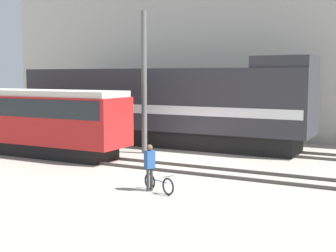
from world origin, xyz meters
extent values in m
plane|color=#9E998C|center=(0.00, 0.00, 0.00)|extent=(120.00, 120.00, 0.00)
cube|color=#47423D|center=(0.00, -2.70, 0.07)|extent=(60.00, 0.07, 0.14)
cube|color=#47423D|center=(0.00, -1.27, 0.07)|extent=(60.00, 0.07, 0.14)
cube|color=#47423D|center=(0.00, 3.45, 0.07)|extent=(60.00, 0.07, 0.14)
cube|color=#47423D|center=(0.00, 4.89, 0.07)|extent=(60.00, 0.07, 0.14)
cube|color=#B7B2A8|center=(0.00, 11.96, 5.42)|extent=(38.24, 6.00, 10.85)
cube|color=black|center=(-3.46, 4.17, 0.50)|extent=(16.71, 2.55, 1.00)
cube|color=#2D2D33|center=(-3.46, 4.17, 2.78)|extent=(18.17, 3.00, 3.56)
cube|color=white|center=(-3.46, 4.17, 2.24)|extent=(17.80, 3.04, 0.50)
cube|color=#2D2D33|center=(4.12, 4.17, 4.86)|extent=(3.00, 2.85, 0.60)
cube|color=black|center=(-7.84, -1.99, 0.35)|extent=(10.11, 2.00, 0.70)
cube|color=#B21E1E|center=(-7.84, -1.99, 1.91)|extent=(11.49, 2.50, 2.42)
cube|color=#1E2328|center=(-7.84, -1.99, 2.57)|extent=(11.03, 2.54, 0.90)
cube|color=beige|center=(-7.84, -1.99, 3.27)|extent=(11.26, 2.38, 0.30)
torus|color=black|center=(2.70, -6.11, 0.31)|extent=(0.59, 0.29, 0.61)
torus|color=black|center=(1.73, -5.71, 0.31)|extent=(0.59, 0.29, 0.61)
cylinder|color=#1E4C99|center=(2.21, -5.91, 0.41)|extent=(0.84, 0.37, 0.04)
cylinder|color=#1E4C99|center=(1.87, -5.77, 0.44)|extent=(0.03, 0.03, 0.28)
cylinder|color=#262626|center=(2.70, -6.11, 0.66)|extent=(0.19, 0.42, 0.02)
cylinder|color=#333333|center=(1.87, -5.83, 0.42)|extent=(0.11, 0.11, 0.83)
cylinder|color=#333333|center=(1.81, -5.98, 0.42)|extent=(0.11, 0.11, 0.83)
cube|color=#264C8C|center=(1.84, -5.91, 1.16)|extent=(0.34, 0.42, 0.64)
sphere|color=brown|center=(1.84, -5.91, 1.59)|extent=(0.23, 0.23, 0.23)
cylinder|color=#595959|center=(-2.57, 1.09, 3.76)|extent=(0.29, 0.29, 7.52)
camera|label=1|loc=(10.21, -20.25, 4.18)|focal=50.00mm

